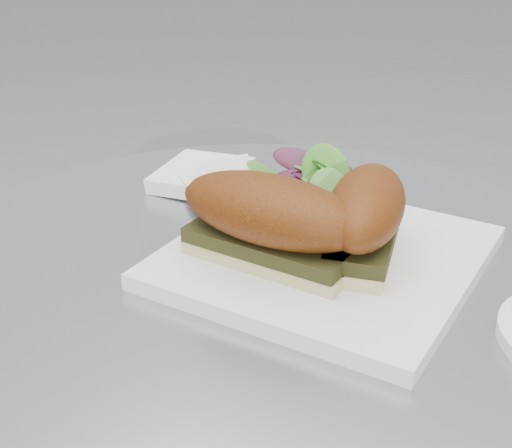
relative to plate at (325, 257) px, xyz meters
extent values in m
cylinder|color=#A8ABAF|center=(-0.04, -0.05, -0.02)|extent=(0.70, 0.70, 0.02)
cube|color=white|center=(0.00, 0.00, 0.00)|extent=(0.29, 0.29, 0.02)
cube|color=#D9BE87|center=(-0.03, -0.05, 0.01)|extent=(0.16, 0.07, 0.01)
cube|color=black|center=(-0.03, -0.05, 0.03)|extent=(0.16, 0.07, 0.01)
ellipsoid|color=#5F2B09|center=(-0.03, -0.05, 0.06)|extent=(0.19, 0.09, 0.06)
cube|color=#D9BE87|center=(0.04, 0.01, 0.01)|extent=(0.09, 0.14, 0.01)
cube|color=black|center=(0.04, 0.01, 0.03)|extent=(0.09, 0.14, 0.01)
ellipsoid|color=#5F2B09|center=(0.04, 0.01, 0.06)|extent=(0.11, 0.16, 0.06)
camera|label=1|loc=(0.28, -0.52, 0.33)|focal=50.00mm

